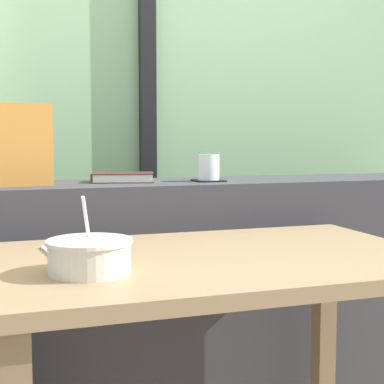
# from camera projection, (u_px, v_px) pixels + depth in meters

# --- Properties ---
(outdoor_backdrop) EXTENTS (4.80, 0.08, 2.80)m
(outdoor_backdrop) POSITION_uv_depth(u_px,v_px,m) (119.00, 49.00, 2.59)
(outdoor_backdrop) COLOR #8EBC89
(outdoor_backdrop) RESTS_ON ground
(window_divider_post) EXTENTS (0.07, 0.05, 2.60)m
(window_divider_post) POSITION_uv_depth(u_px,v_px,m) (148.00, 71.00, 2.57)
(window_divider_post) COLOR black
(window_divider_post) RESTS_ON ground
(dark_console_ledge) EXTENTS (2.80, 0.37, 0.85)m
(dark_console_ledge) POSITION_uv_depth(u_px,v_px,m) (159.00, 301.00, 2.03)
(dark_console_ledge) COLOR #38383D
(dark_console_ledge) RESTS_ON ground
(breakfast_table) EXTENTS (1.08, 0.69, 0.71)m
(breakfast_table) POSITION_uv_depth(u_px,v_px,m) (217.00, 299.00, 1.43)
(breakfast_table) COLOR #826849
(breakfast_table) RESTS_ON ground
(coaster_square) EXTENTS (0.10, 0.10, 0.00)m
(coaster_square) POSITION_uv_depth(u_px,v_px,m) (208.00, 181.00, 2.01)
(coaster_square) COLOR black
(coaster_square) RESTS_ON dark_console_ledge
(juice_glass) EXTENTS (0.08, 0.08, 0.09)m
(juice_glass) POSITION_uv_depth(u_px,v_px,m) (208.00, 168.00, 2.00)
(juice_glass) COLOR white
(juice_glass) RESTS_ON coaster_square
(closed_book) EXTENTS (0.23, 0.17, 0.03)m
(closed_book) POSITION_uv_depth(u_px,v_px,m) (122.00, 177.00, 1.98)
(closed_book) COLOR #47231E
(closed_book) RESTS_ON dark_console_ledge
(soup_bowl) EXTENTS (0.18, 0.18, 0.17)m
(soup_bowl) POSITION_uv_depth(u_px,v_px,m) (89.00, 256.00, 1.22)
(soup_bowl) COLOR silver
(soup_bowl) RESTS_ON breakfast_table
(fork_utensil) EXTENTS (0.04, 0.17, 0.01)m
(fork_utensil) POSITION_uv_depth(u_px,v_px,m) (50.00, 253.00, 1.43)
(fork_utensil) COLOR silver
(fork_utensil) RESTS_ON breakfast_table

